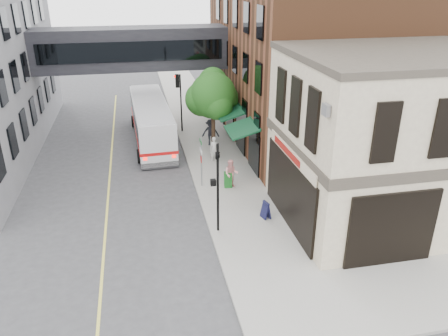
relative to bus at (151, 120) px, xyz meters
name	(u,v)px	position (x,y,z in m)	size (l,w,h in m)	color
ground	(218,257)	(2.02, -15.60, -1.67)	(120.00, 120.00, 0.00)	#38383A
sidewalk_main	(208,143)	(4.02, -1.60, -1.59)	(4.00, 60.00, 0.15)	gray
corner_building	(391,139)	(11.00, -13.60, 2.54)	(10.19, 8.12, 8.45)	tan
brick_building	(312,42)	(12.00, -0.60, 5.32)	(13.76, 18.00, 14.00)	#58311B
skyway_bridge	(132,48)	(-0.98, 2.40, 4.83)	(14.00, 3.18, 3.00)	black
traffic_signal_near	(217,178)	(2.39, -13.60, 1.31)	(0.44, 0.22, 4.60)	black
traffic_signal_far	(179,91)	(2.28, 1.40, 1.67)	(0.53, 0.28, 4.50)	black
street_sign_pole	(201,158)	(2.42, -8.60, 0.26)	(0.08, 0.75, 3.00)	gray
street_tree	(212,95)	(4.22, -2.38, 2.24)	(3.80, 3.20, 5.60)	#382619
lane_marking	(110,175)	(-2.98, -5.60, -1.66)	(0.12, 40.00, 0.01)	#D8CC4C
bus	(151,120)	(0.00, 0.00, 0.00)	(3.00, 11.15, 2.98)	silver
pedestrian_a	(214,149)	(3.83, -5.05, -0.70)	(0.60, 0.39, 1.64)	silver
pedestrian_b	(231,174)	(4.07, -9.11, -0.67)	(0.82, 0.64, 1.69)	pink
pedestrian_c	(211,132)	(4.11, -2.10, -0.56)	(1.24, 0.71, 1.93)	black
newspaper_box	(228,180)	(3.89, -9.05, -1.07)	(0.45, 0.40, 0.90)	#13551A
sandwich_board	(266,210)	(5.03, -12.92, -1.07)	(0.33, 0.51, 0.90)	black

